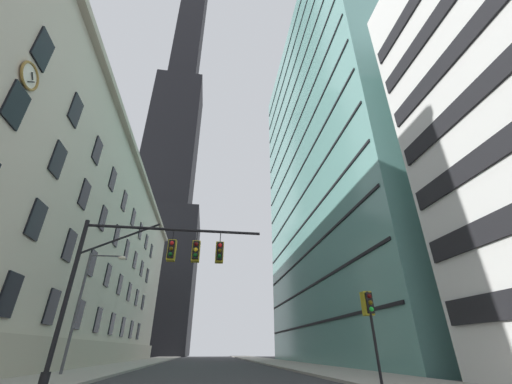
# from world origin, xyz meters

# --- Properties ---
(station_building) EXTENTS (14.38, 62.18, 23.65)m
(station_building) POSITION_xyz_m (-17.85, 25.08, 11.80)
(station_building) COLOR beige
(station_building) RESTS_ON ground
(dark_skyscraper) EXTENTS (24.22, 24.22, 188.42)m
(dark_skyscraper) POSITION_xyz_m (-17.27, 83.54, 55.94)
(dark_skyscraper) COLOR black
(dark_skyscraper) RESTS_ON ground
(glass_office_midrise) EXTENTS (17.89, 39.40, 55.52)m
(glass_office_midrise) POSITION_xyz_m (19.89, 26.62, 27.76)
(glass_office_midrise) COLOR slate
(glass_office_midrise) RESTS_ON ground
(traffic_signal_mast) EXTENTS (8.84, 0.63, 7.05)m
(traffic_signal_mast) POSITION_xyz_m (-3.05, 4.95, 5.29)
(traffic_signal_mast) COLOR black
(traffic_signal_mast) RESTS_ON sidewalk_left
(traffic_light_near_right) EXTENTS (0.40, 0.63, 3.70)m
(traffic_light_near_right) POSITION_xyz_m (6.61, 3.56, 3.11)
(traffic_light_near_right) COLOR black
(traffic_light_near_right) RESTS_ON sidewalk_right
(street_lamppost) EXTENTS (2.52, 0.32, 7.40)m
(street_lamppost) POSITION_xyz_m (-8.75, 12.45, 4.59)
(street_lamppost) COLOR #47474C
(street_lamppost) RESTS_ON sidewalk_left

